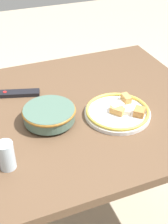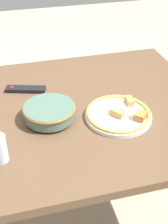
{
  "view_description": "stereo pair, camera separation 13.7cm",
  "coord_description": "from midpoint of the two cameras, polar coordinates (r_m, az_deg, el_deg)",
  "views": [
    {
      "loc": [
        -0.39,
        -1.13,
        1.6
      ],
      "look_at": [
        0.02,
        -0.09,
        0.8
      ],
      "focal_mm": 50.0,
      "sensor_mm": 36.0,
      "label": 1
    },
    {
      "loc": [
        -0.26,
        -1.17,
        1.6
      ],
      "look_at": [
        0.02,
        -0.09,
        0.8
      ],
      "focal_mm": 50.0,
      "sensor_mm": 36.0,
      "label": 2
    }
  ],
  "objects": [
    {
      "name": "noodle_bowl",
      "position": [
        1.37,
        -3.55,
        -0.02
      ],
      "size": [
        0.23,
        0.23,
        0.07
      ],
      "color": "#4C6B5B",
      "rests_on": "dining_table"
    },
    {
      "name": "tv_remote",
      "position": [
        1.6,
        -8.21,
        4.06
      ],
      "size": [
        0.21,
        0.11,
        0.02
      ],
      "rotation": [
        0.0,
        0.0,
        1.28
      ],
      "color": "black",
      "rests_on": "dining_table"
    },
    {
      "name": "food_plate",
      "position": [
        1.41,
        9.22,
        -0.5
      ],
      "size": [
        0.3,
        0.3,
        0.05
      ],
      "color": "white",
      "rests_on": "dining_table"
    },
    {
      "name": "dining_table",
      "position": [
        1.51,
        1.01,
        -1.8
      ],
      "size": [
        1.29,
        1.05,
        0.76
      ],
      "color": "brown",
      "rests_on": "ground_plane"
    },
    {
      "name": "ground_plane",
      "position": [
        2.0,
        0.8,
        -17.49
      ],
      "size": [
        8.0,
        8.0,
        0.0
      ],
      "primitive_type": "plane",
      "color": "#B7A88E"
    }
  ]
}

